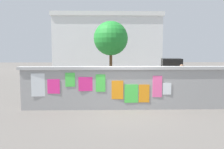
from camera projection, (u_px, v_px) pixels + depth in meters
ground at (116, 82)px, 17.47m from camera, size 60.00×60.00×0.00m
poster_wall at (125, 87)px, 9.43m from camera, size 8.45×0.42×1.72m
auto_rickshaw_truck at (155, 73)px, 15.20m from camera, size 3.78×2.02×1.85m
motorcycle at (104, 88)px, 11.86m from camera, size 1.87×0.69×0.87m
bicycle_near at (145, 89)px, 12.13m from camera, size 1.67×0.55×0.95m
person_walking at (74, 82)px, 10.23m from camera, size 0.47×0.47×1.62m
person_bystander at (181, 76)px, 12.71m from camera, size 0.47×0.47×1.62m
tree_roadside at (111, 38)px, 19.90m from camera, size 2.90×2.90×4.84m
building_background at (107, 42)px, 30.29m from camera, size 13.09×6.96×6.82m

